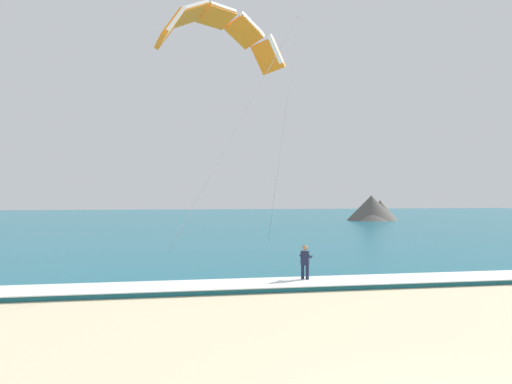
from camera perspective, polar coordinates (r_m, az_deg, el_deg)
sea at (r=78.18m, az=-6.72°, el=-3.29°), size 200.00×120.00×0.20m
surf_foam at (r=19.81m, az=3.41°, el=-10.82°), size 200.00×2.26×0.04m
surfboard at (r=20.49m, az=5.94°, el=-11.03°), size 1.05×1.44×0.09m
kitesurfer at (r=20.36m, az=5.94°, el=-8.49°), size 0.67×0.67×1.69m
kite_primary at (r=25.93m, az=-4.33°, el=18.95°), size 7.15×6.95×12.40m
headland_right at (r=74.29m, az=14.00°, el=-2.16°), size 8.51×8.38×4.02m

